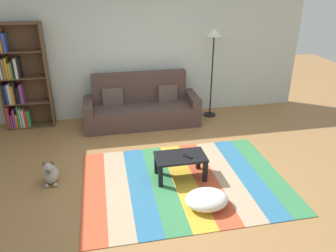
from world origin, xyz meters
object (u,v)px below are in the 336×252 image
object	(u,v)px
dog	(51,173)
tv_remote	(188,156)
couch	(142,107)
bookshelf	(18,81)
coffee_table	(180,160)
standing_lamp	(214,44)
pouf	(207,199)

from	to	relation	value
dog	tv_remote	world-z (taller)	dog
couch	bookshelf	xyz separation A→B (m)	(-2.30, 0.28, 0.61)
coffee_table	standing_lamp	bearing A→B (deg)	61.89
couch	standing_lamp	size ratio (longest dim) A/B	1.24
pouf	tv_remote	bearing A→B (deg)	96.73
standing_lamp	bookshelf	bearing A→B (deg)	177.08
coffee_table	couch	bearing A→B (deg)	98.06
couch	tv_remote	distance (m)	2.22
coffee_table	pouf	xyz separation A→B (m)	(0.18, -0.75, -0.19)
dog	coffee_table	bearing A→B (deg)	-7.14
bookshelf	dog	size ratio (longest dim) A/B	5.07
couch	dog	xyz separation A→B (m)	(-1.58, -1.89, -0.18)
dog	tv_remote	distance (m)	2.01
bookshelf	coffee_table	world-z (taller)	bookshelf
standing_lamp	pouf	bearing A→B (deg)	-108.73
dog	standing_lamp	size ratio (longest dim) A/B	0.22
standing_lamp	tv_remote	world-z (taller)	standing_lamp
pouf	dog	xyz separation A→B (m)	(-2.06, 0.98, 0.04)
bookshelf	tv_remote	size ratio (longest dim) A/B	13.43
couch	bookshelf	size ratio (longest dim) A/B	1.12
couch	pouf	distance (m)	2.92
bookshelf	tv_remote	distance (m)	3.70
coffee_table	pouf	distance (m)	0.79
standing_lamp	dog	bearing A→B (deg)	-147.13
bookshelf	standing_lamp	size ratio (longest dim) A/B	1.11
bookshelf	coffee_table	bearing A→B (deg)	-42.80
tv_remote	couch	bearing A→B (deg)	66.73
tv_remote	coffee_table	bearing A→B (deg)	117.77
bookshelf	pouf	world-z (taller)	bookshelf
bookshelf	dog	distance (m)	2.42
pouf	standing_lamp	world-z (taller)	standing_lamp
coffee_table	tv_remote	bearing A→B (deg)	-28.61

